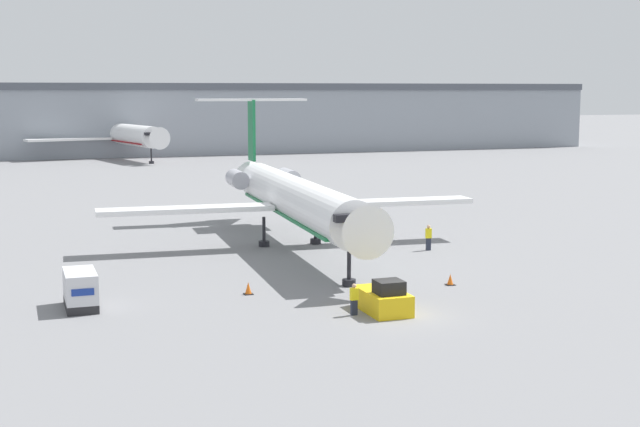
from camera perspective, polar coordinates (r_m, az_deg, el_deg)
ground_plane at (r=45.55m, az=5.00°, el=-6.57°), size 600.00×600.00×0.00m
terminal_building at (r=161.30m, az=-12.79°, el=5.93°), size 180.00×16.80×12.50m
airplane_main at (r=64.28m, az=-1.72°, el=1.08°), size 27.88×32.76×10.60m
pushback_tug at (r=46.25m, az=4.05°, el=-5.49°), size 1.96×3.71×1.82m
luggage_cart at (r=48.46m, az=-15.08°, el=-4.73°), size 1.60×3.32×1.99m
worker_near_tug at (r=45.47m, az=2.20°, el=-5.47°), size 0.40×0.24×1.64m
worker_by_wing at (r=63.99m, az=6.96°, el=-1.49°), size 0.40×0.26×1.84m
traffic_cone_left at (r=50.23m, az=-4.61°, el=-4.80°), size 0.51×0.51×0.71m
traffic_cone_right at (r=52.97m, az=8.34°, el=-4.22°), size 0.51×0.51×0.66m
airplane_parked_far_left at (r=153.65m, az=-12.68°, el=5.02°), size 30.90×35.30×10.89m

